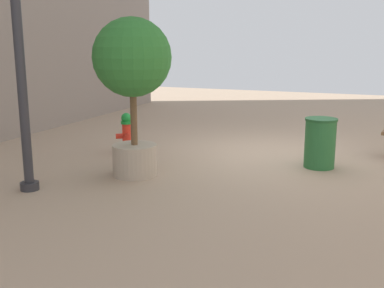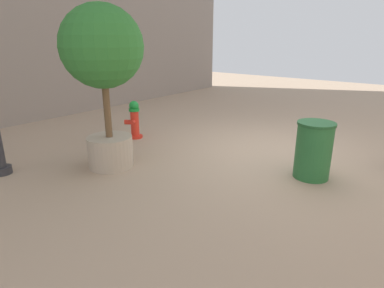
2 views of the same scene
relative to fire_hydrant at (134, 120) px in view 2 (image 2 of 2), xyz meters
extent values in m
plane|color=tan|center=(-2.70, -0.97, -0.40)|extent=(23.40, 23.40, 0.00)
cylinder|color=red|center=(-0.01, 0.00, -0.38)|extent=(0.30, 0.30, 0.05)
cylinder|color=red|center=(-0.01, 0.00, -0.08)|extent=(0.18, 0.18, 0.54)
cylinder|color=#198C33|center=(-0.01, 0.00, 0.22)|extent=(0.22, 0.22, 0.06)
sphere|color=#198C33|center=(-0.01, 0.00, 0.30)|extent=(0.20, 0.20, 0.20)
cylinder|color=red|center=(-0.08, 0.11, -0.02)|extent=(0.14, 0.15, 0.08)
cylinder|color=red|center=(0.07, -0.12, -0.02)|extent=(0.14, 0.15, 0.08)
cylinder|color=red|center=(0.12, 0.08, -0.06)|extent=(0.17, 0.16, 0.10)
cylinder|color=tan|center=(-0.92, 1.37, -0.14)|extent=(0.74, 0.74, 0.52)
cylinder|color=brown|center=(-0.92, 1.37, 0.64)|extent=(0.11, 0.11, 1.04)
sphere|color=#2D722D|center=(-0.92, 1.37, 1.54)|extent=(1.27, 1.27, 1.27)
cylinder|color=#2D2D33|center=(0.18, 2.65, -0.34)|extent=(0.28, 0.28, 0.12)
cylinder|color=#266633|center=(-3.72, -0.28, 0.02)|extent=(0.53, 0.53, 0.84)
cylinder|color=#1E5128|center=(-3.72, -0.28, 0.46)|extent=(0.56, 0.56, 0.04)
camera|label=1|loc=(-4.59, 8.08, 1.81)|focal=44.12mm
camera|label=2|loc=(-5.17, 4.52, 1.68)|focal=30.40mm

